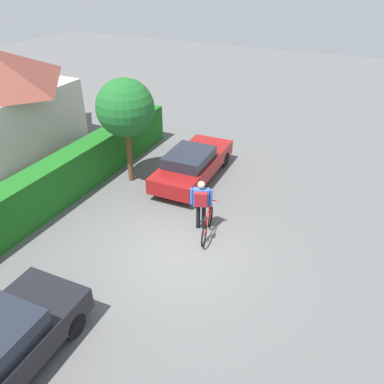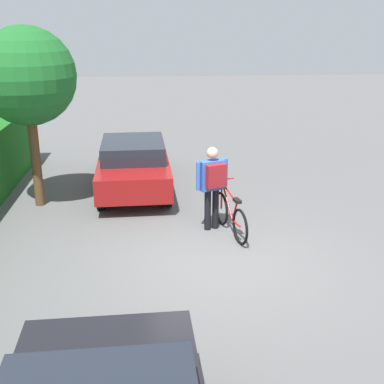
% 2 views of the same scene
% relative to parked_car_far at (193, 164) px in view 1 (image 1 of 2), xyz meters
% --- Properties ---
extents(ground_plane, '(60.00, 60.00, 0.00)m').
position_rel_parked_car_far_xyz_m(ground_plane, '(-4.18, -1.63, -0.66)').
color(ground_plane, '#585858').
extents(hedge_row, '(14.28, 0.90, 1.57)m').
position_rel_parked_car_far_xyz_m(hedge_row, '(-4.18, 3.42, 0.12)').
color(hedge_row, '#195E1A').
rests_on(hedge_row, ground).
extents(parked_car_far, '(4.41, 1.77, 1.26)m').
position_rel_parked_car_far_xyz_m(parked_car_far, '(0.00, 0.00, 0.00)').
color(parked_car_far, maroon).
rests_on(parked_car_far, ground).
extents(bicycle, '(1.64, 0.56, 0.97)m').
position_rel_parked_car_far_xyz_m(bicycle, '(-2.99, -1.94, -0.28)').
color(bicycle, black).
rests_on(bicycle, ground).
extents(person_rider, '(0.47, 0.64, 1.67)m').
position_rel_parked_car_far_xyz_m(person_rider, '(-2.75, -1.62, 0.35)').
color(person_rider, black).
rests_on(person_rider, ground).
extents(tree_kerbside, '(2.05, 2.05, 3.88)m').
position_rel_parked_car_far_xyz_m(tree_kerbside, '(-1.06, 2.09, 2.17)').
color(tree_kerbside, brown).
rests_on(tree_kerbside, ground).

